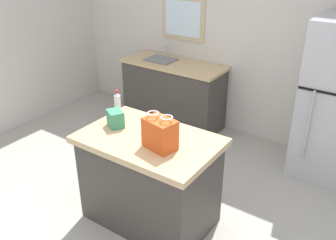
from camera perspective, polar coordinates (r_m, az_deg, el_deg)
The scene contains 7 objects.
ground at distance 3.68m, azimuth -3.98°, elevation -16.51°, with size 6.87×6.87×0.00m, color #ADA89E.
back_wall at distance 4.94m, azimuth 13.23°, elevation 12.47°, with size 5.72×0.13×2.73m.
kitchen_island at distance 3.52m, azimuth -2.79°, elevation -9.08°, with size 1.23×0.80×0.91m.
sink_counter at distance 5.35m, azimuth 0.79°, elevation 4.17°, with size 1.46×0.59×1.11m.
shopping_bag at distance 3.07m, azimuth -1.24°, elevation -2.09°, with size 0.30×0.23×0.31m.
small_box at distance 3.47m, azimuth -8.05°, elevation 0.22°, with size 0.16×0.13×0.15m, color #388E66.
bottle at distance 3.65m, azimuth -7.72°, elevation 2.39°, with size 0.06×0.06×0.27m.
Camera 1 is at (1.72, -2.07, 2.51)m, focal length 39.82 mm.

